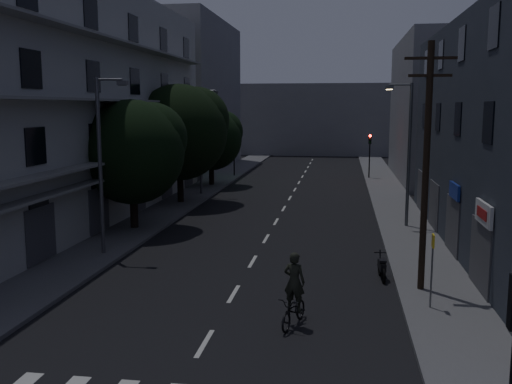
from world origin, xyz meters
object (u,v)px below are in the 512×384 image
(motorcycle, at_px, (382,268))
(cyclist, at_px, (294,301))
(bus_stop_sign, at_px, (432,257))
(utility_pole, at_px, (426,163))

(motorcycle, height_order, cyclist, cyclist)
(motorcycle, bearing_deg, cyclist, -123.39)
(cyclist, bearing_deg, bus_stop_sign, 39.65)
(utility_pole, bearing_deg, motorcycle, 131.17)
(bus_stop_sign, bearing_deg, cyclist, -156.39)
(motorcycle, bearing_deg, utility_pole, -53.04)
(motorcycle, relative_size, cyclist, 0.71)
(utility_pole, relative_size, motorcycle, 5.28)
(bus_stop_sign, distance_m, cyclist, 4.97)
(utility_pole, relative_size, bus_stop_sign, 3.56)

